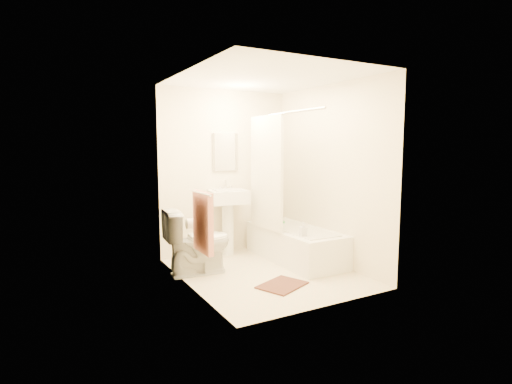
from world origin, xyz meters
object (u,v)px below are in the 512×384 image
sink (228,220)px  bath_mat (282,285)px  toilet (198,242)px  soap_bottle (303,229)px  bathtub (295,244)px

sink → bath_mat: (-0.02, -1.49, -0.51)m
sink → bath_mat: bearing=-82.0°
toilet → soap_bottle: toilet is taller
soap_bottle → bath_mat: bearing=-147.2°
toilet → bathtub: toilet is taller
bath_mat → soap_bottle: (0.53, 0.34, 0.53)m
bathtub → soap_bottle: soap_bottle is taller
sink → soap_bottle: 1.26m
toilet → sink: bearing=-44.6°
toilet → bathtub: (1.40, -0.10, -0.18)m
bathtub → bath_mat: 1.10m
bathtub → sink: bearing=135.4°
sink → soap_bottle: (0.51, -1.15, 0.02)m
bath_mat → soap_bottle: size_ratio=2.90×
sink → bath_mat: 1.58m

